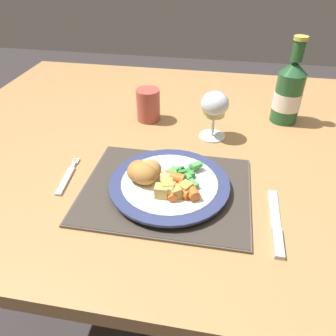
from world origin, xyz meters
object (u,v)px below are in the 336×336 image
at_px(dining_table, 181,160).
at_px(drinking_cup, 148,104).
at_px(fork, 67,178).
at_px(wine_glass, 215,107).
at_px(dinner_plate, 169,185).
at_px(bottle, 289,92).
at_px(table_knife, 276,227).

relative_size(dining_table, drinking_cup, 14.70).
bearing_deg(fork, wine_glass, 38.56).
relative_size(wine_glass, drinking_cup, 1.40).
relative_size(dining_table, wine_glass, 10.52).
xyz_separation_m(dinner_plate, fork, (-0.24, -0.00, -0.01)).
height_order(dining_table, fork, fork).
xyz_separation_m(dining_table, drinking_cup, (-0.11, 0.08, 0.13)).
bearing_deg(dinner_plate, dining_table, 91.84).
bearing_deg(bottle, dinner_plate, -125.79).
relative_size(dining_table, fork, 9.88).
height_order(dining_table, drinking_cup, drinking_cup).
relative_size(wine_glass, bottle, 0.54).
bearing_deg(bottle, table_knife, -97.00).
distance_m(wine_glass, drinking_cup, 0.21).
bearing_deg(dining_table, wine_glass, 11.50).
bearing_deg(dinner_plate, wine_glass, 73.24).
bearing_deg(dining_table, table_knife, -53.37).
distance_m(bottle, drinking_cup, 0.40).
bearing_deg(bottle, fork, -143.32).
bearing_deg(dining_table, dinner_plate, -88.16).
xyz_separation_m(dining_table, fork, (-0.23, -0.23, 0.08)).
xyz_separation_m(table_knife, bottle, (0.06, 0.45, 0.09)).
relative_size(dinner_plate, table_knife, 1.39).
xyz_separation_m(dinner_plate, table_knife, (0.22, -0.07, -0.01)).
relative_size(dinner_plate, wine_glass, 1.97).
relative_size(fork, drinking_cup, 1.49).
xyz_separation_m(fork, bottle, (0.51, 0.38, 0.09)).
relative_size(table_knife, drinking_cup, 1.98).
distance_m(wine_glass, bottle, 0.24).
xyz_separation_m(dinner_plate, bottle, (0.27, 0.38, 0.07)).
height_order(wine_glass, drinking_cup, wine_glass).
distance_m(fork, table_knife, 0.46).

